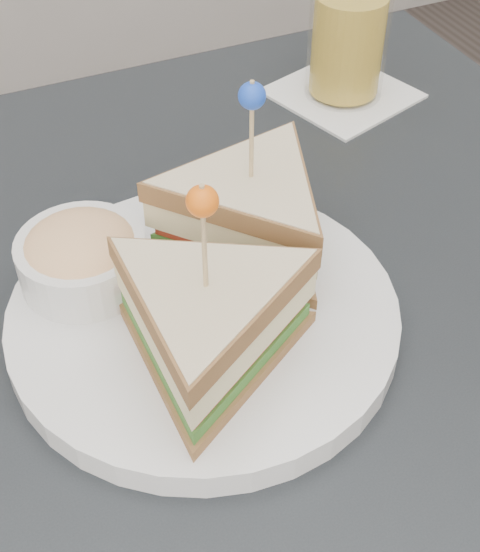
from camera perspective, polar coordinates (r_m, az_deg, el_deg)
name	(u,v)px	position (r m, az deg, el deg)	size (l,w,h in m)	color
table	(233,406)	(0.60, -0.49, -9.59)	(0.80, 0.80, 0.75)	black
plate_meal	(210,275)	(0.52, -2.28, 0.05)	(0.31, 0.29, 0.16)	silver
drink_set	(349,30)	(0.78, 8.08, 17.60)	(0.15, 0.15, 0.16)	white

